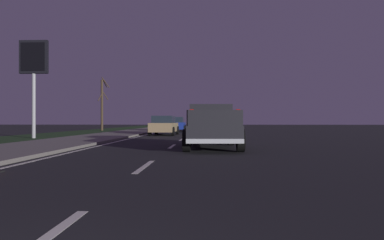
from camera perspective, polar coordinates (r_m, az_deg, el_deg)
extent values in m
plane|color=black|center=(27.95, -0.68, -2.49)|extent=(144.00, 144.00, 0.00)
cube|color=slate|center=(28.84, -12.07, -2.29)|extent=(108.00, 4.00, 0.12)
cube|color=#1E3819|center=(30.49, -21.21, -2.28)|extent=(108.00, 6.00, 0.01)
cube|color=silver|center=(8.73, -7.95, -7.69)|extent=(2.40, 0.14, 0.01)
cube|color=silver|center=(15.40, -3.35, -4.41)|extent=(2.40, 0.14, 0.01)
cube|color=silver|center=(20.82, -1.80, -3.29)|extent=(2.40, 0.14, 0.01)
cube|color=silver|center=(26.89, -0.81, -2.57)|extent=(2.40, 0.14, 0.01)
cube|color=silver|center=(32.87, -0.19, -2.13)|extent=(2.40, 0.14, 0.01)
cube|color=silver|center=(39.12, 0.25, -1.81)|extent=(2.40, 0.14, 0.01)
cube|color=silver|center=(45.08, 0.55, -1.58)|extent=(2.40, 0.14, 0.01)
cube|color=silver|center=(50.62, 0.77, -1.42)|extent=(2.40, 0.14, 0.01)
cube|color=silver|center=(57.17, 0.98, -1.28)|extent=(2.40, 0.14, 0.01)
cube|color=silver|center=(62.18, 1.11, -1.18)|extent=(2.40, 0.14, 0.01)
cube|color=silver|center=(68.84, 1.25, -1.08)|extent=(2.40, 0.14, 0.01)
cube|color=silver|center=(75.54, 1.36, -0.99)|extent=(2.40, 0.14, 0.01)
cube|color=silver|center=(28.35, -7.56, -2.45)|extent=(108.00, 0.14, 0.01)
cube|color=#232328|center=(14.42, 3.24, -2.05)|extent=(5.47, 2.19, 0.60)
cube|color=#232328|center=(15.60, 3.03, 0.85)|extent=(2.22, 1.92, 0.90)
cube|color=#1E2833|center=(14.55, 3.21, 1.12)|extent=(0.09, 1.44, 0.50)
cube|color=#232328|center=(13.31, -0.58, 0.29)|extent=(3.02, 0.19, 0.56)
cube|color=#232328|center=(13.41, 7.47, 0.29)|extent=(3.02, 0.19, 0.56)
cube|color=#232328|center=(11.75, 3.86, 0.34)|extent=(0.15, 1.88, 0.56)
cube|color=silver|center=(11.77, 3.86, -3.55)|extent=(0.19, 2.00, 0.16)
cube|color=red|center=(11.75, -0.04, 1.32)|extent=(0.07, 0.14, 0.20)
cube|color=red|center=(11.84, 7.72, 1.31)|extent=(0.07, 0.14, 0.20)
cylinder|color=black|center=(16.19, -0.60, -2.72)|extent=(0.84, 0.28, 0.84)
cylinder|color=black|center=(16.28, 6.46, -2.71)|extent=(0.84, 0.28, 0.84)
cylinder|color=black|center=(12.64, -0.91, -3.45)|extent=(0.84, 0.28, 0.84)
cylinder|color=black|center=(12.74, 8.13, -3.42)|extent=(0.84, 0.28, 0.84)
cube|color=#14592D|center=(39.29, 2.63, -0.89)|extent=(4.40, 1.80, 0.70)
cube|color=#1E2833|center=(39.04, 2.63, 0.03)|extent=(2.46, 1.59, 0.56)
cylinder|color=black|center=(40.80, 1.37, -1.27)|extent=(0.68, 0.22, 0.68)
cylinder|color=black|center=(40.80, 3.89, -1.27)|extent=(0.68, 0.22, 0.68)
cylinder|color=black|center=(37.81, 1.27, -1.36)|extent=(0.68, 0.22, 0.68)
cylinder|color=black|center=(37.81, 4.00, -1.36)|extent=(0.68, 0.22, 0.68)
cube|color=red|center=(37.14, 2.64, -0.85)|extent=(0.08, 1.51, 0.10)
cube|color=navy|center=(35.87, -2.69, -0.96)|extent=(4.43, 1.86, 0.70)
cube|color=#1E2833|center=(35.61, -2.72, 0.05)|extent=(2.49, 1.62, 0.56)
cylinder|color=black|center=(37.44, -3.89, -1.37)|extent=(0.68, 0.22, 0.68)
cylinder|color=black|center=(37.31, -1.14, -1.37)|extent=(0.68, 0.22, 0.68)
cylinder|color=black|center=(34.46, -4.38, -1.48)|extent=(0.68, 0.22, 0.68)
cylinder|color=black|center=(34.32, -1.39, -1.48)|extent=(0.68, 0.22, 0.68)
cube|color=red|center=(33.72, -2.97, -0.93)|extent=(0.10, 1.51, 0.10)
cube|color=#9E845B|center=(27.62, -4.67, -1.21)|extent=(4.44, 1.91, 0.70)
cube|color=#1E2833|center=(27.37, -4.75, 0.10)|extent=(2.50, 1.65, 0.56)
cylinder|color=black|center=(29.25, -5.97, -1.72)|extent=(0.68, 0.22, 0.68)
cylinder|color=black|center=(28.99, -2.47, -1.73)|extent=(0.68, 0.22, 0.68)
cylinder|color=black|center=(26.31, -7.10, -1.90)|extent=(0.68, 0.22, 0.68)
cylinder|color=black|center=(26.02, -3.21, -1.92)|extent=(0.68, 0.22, 0.68)
cube|color=red|center=(25.50, -5.40, -1.19)|extent=(0.12, 1.51, 0.10)
cylinder|color=#99999E|center=(24.91, -24.96, 4.69)|extent=(0.24, 0.24, 6.47)
cube|color=black|center=(25.18, -24.95, 9.54)|extent=(0.24, 1.90, 2.20)
cube|color=black|center=(25.06, -25.09, 9.58)|extent=(0.04, 1.60, 1.87)
cylinder|color=#423323|center=(41.17, -14.83, 2.41)|extent=(0.28, 0.28, 5.94)
cylinder|color=#423323|center=(41.42, -14.24, 6.08)|extent=(0.41, 0.87, 1.25)
cylinder|color=#423323|center=(40.87, -15.13, 3.72)|extent=(0.88, 0.31, 0.99)
cylinder|color=#423323|center=(41.22, -14.36, 4.06)|extent=(0.26, 0.75, 1.14)
cylinder|color=#423323|center=(41.63, -14.46, 6.13)|extent=(0.74, 0.47, 1.18)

